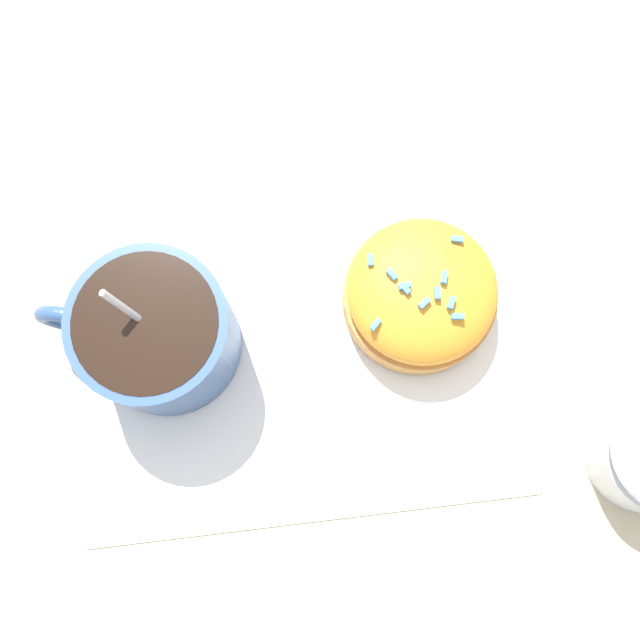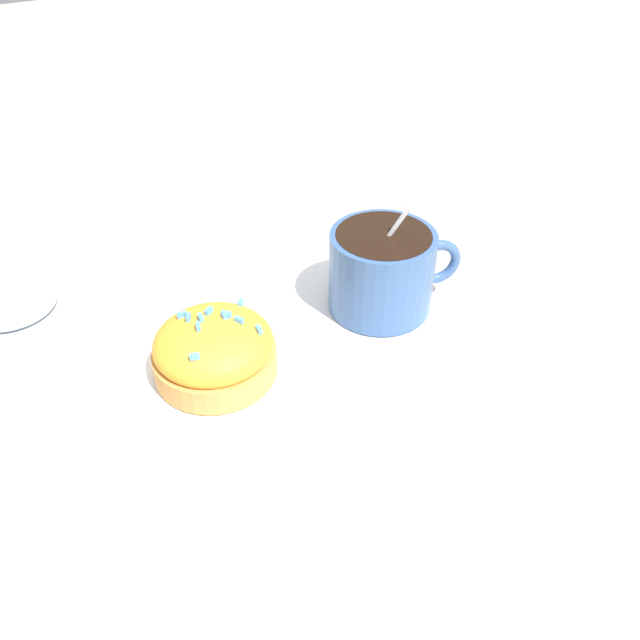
# 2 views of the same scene
# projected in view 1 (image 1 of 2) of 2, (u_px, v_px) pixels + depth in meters

# --- Properties ---
(ground_plane) EXTENTS (3.00, 3.00, 0.00)m
(ground_plane) POSITION_uv_depth(u_px,v_px,m) (293.00, 311.00, 0.48)
(ground_plane) COLOR #C6B793
(paper_napkin) EXTENTS (0.30, 0.28, 0.00)m
(paper_napkin) POSITION_uv_depth(u_px,v_px,m) (292.00, 311.00, 0.48)
(paper_napkin) COLOR white
(paper_napkin) RESTS_ON ground_plane
(coffee_cup) EXTENTS (0.12, 0.09, 0.10)m
(coffee_cup) POSITION_uv_depth(u_px,v_px,m) (156.00, 333.00, 0.44)
(coffee_cup) COLOR #335184
(coffee_cup) RESTS_ON paper_napkin
(frosted_pastry) EXTENTS (0.10, 0.10, 0.05)m
(frosted_pastry) POSITION_uv_depth(u_px,v_px,m) (422.00, 293.00, 0.46)
(frosted_pastry) COLOR #C18442
(frosted_pastry) RESTS_ON paper_napkin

